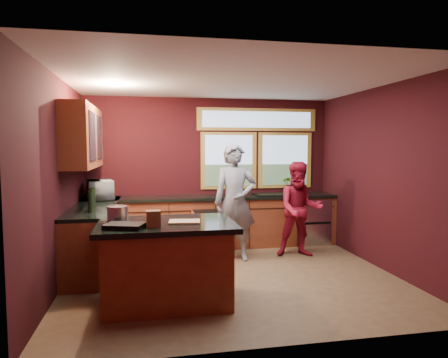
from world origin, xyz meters
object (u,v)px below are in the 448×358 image
object	(u,v)px
island	(167,262)
stock_pot	(118,214)
person_grey	(235,202)
person_red	(300,209)
cutting_board	(184,222)

from	to	relation	value
island	stock_pot	bearing A→B (deg)	164.74
person_grey	person_red	distance (m)	1.11
person_grey	stock_pot	xyz separation A→B (m)	(-1.70, -1.44, 0.11)
person_grey	person_red	size ratio (longest dim) A/B	1.19
person_red	island	bearing A→B (deg)	-134.12
person_grey	person_red	xyz separation A→B (m)	(1.10, 0.02, -0.15)
cutting_board	stock_pot	bearing A→B (deg)	165.07
island	person_red	distance (m)	2.78
cutting_board	stock_pot	size ratio (longest dim) A/B	1.46
person_grey	cutting_board	xyz separation A→B (m)	(-0.95, -1.64, 0.03)
person_red	stock_pot	distance (m)	3.17
person_grey	stock_pot	bearing A→B (deg)	-134.72
person_grey	cutting_board	bearing A→B (deg)	-115.06
person_grey	cutting_board	world-z (taller)	person_grey
person_grey	cutting_board	distance (m)	1.90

